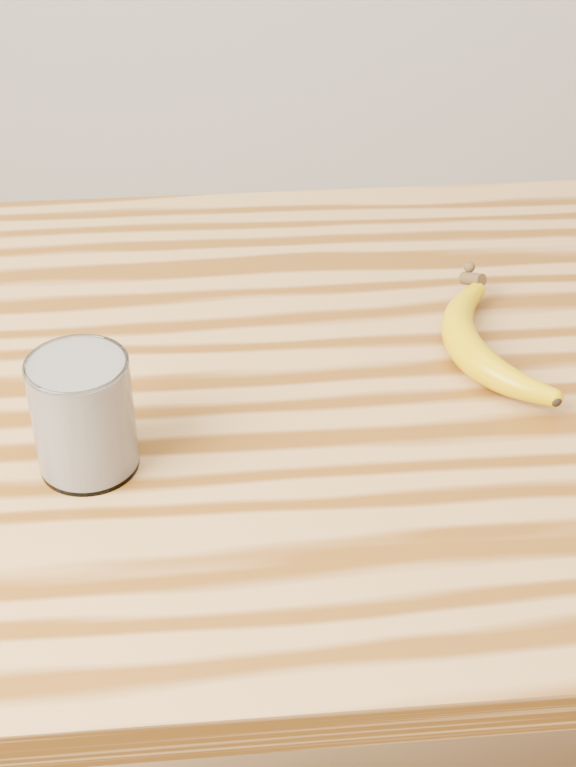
{
  "coord_description": "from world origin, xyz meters",
  "views": [
    {
      "loc": [
        -0.22,
        -0.85,
        1.5
      ],
      "look_at": [
        -0.15,
        -0.06,
        0.93
      ],
      "focal_mm": 50.0,
      "sensor_mm": 36.0,
      "label": 1
    }
  ],
  "objects": [
    {
      "name": "table",
      "position": [
        0.0,
        0.0,
        0.77
      ],
      "size": [
        1.2,
        0.8,
        0.9
      ],
      "color": "#A97840",
      "rests_on": "ground"
    },
    {
      "name": "banana",
      "position": [
        0.03,
        0.0,
        0.92
      ],
      "size": [
        0.14,
        0.3,
        0.04
      ],
      "primitive_type": null,
      "rotation": [
        0.0,
        0.0,
        0.13
      ],
      "color": "#CA9F00",
      "rests_on": "table"
    },
    {
      "name": "smoothie_glass",
      "position": [
        -0.33,
        -0.12,
        0.96
      ],
      "size": [
        0.09,
        0.09,
        0.11
      ],
      "color": "white",
      "rests_on": "table"
    }
  ]
}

